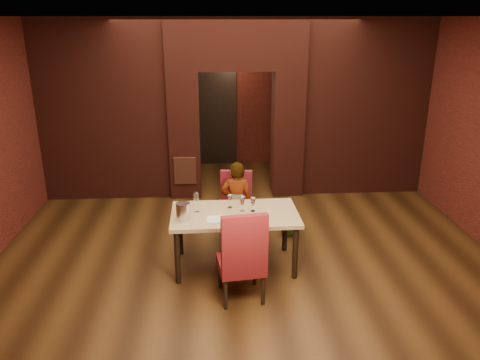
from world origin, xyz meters
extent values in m
plane|color=#422710|center=(0.00, 0.00, 0.00)|extent=(8.00, 8.00, 0.00)
cube|color=silver|center=(0.00, 0.00, 3.20)|extent=(7.00, 8.00, 0.04)
cube|color=maroon|center=(0.00, 4.00, 1.60)|extent=(7.00, 0.04, 3.20)
cube|color=maroon|center=(0.00, -4.00, 1.60)|extent=(7.00, 0.04, 3.20)
cube|color=maroon|center=(-0.95, 2.00, 1.15)|extent=(0.55, 0.55, 2.30)
cube|color=maroon|center=(0.95, 2.00, 1.15)|extent=(0.55, 0.55, 2.30)
cube|color=maroon|center=(0.00, 2.00, 2.75)|extent=(2.45, 0.55, 0.90)
cube|color=maroon|center=(-2.36, 2.00, 1.60)|extent=(2.28, 0.35, 3.20)
cube|color=maroon|center=(2.36, 2.00, 1.60)|extent=(2.28, 0.35, 3.20)
cube|color=#AB4F31|center=(-0.95, 1.71, 0.55)|extent=(0.40, 0.03, 0.50)
cube|color=black|center=(-0.40, 3.94, 1.05)|extent=(0.90, 0.08, 2.10)
cube|color=black|center=(-0.40, 3.90, 1.05)|extent=(1.02, 0.04, 2.22)
cube|color=tan|center=(-0.18, -0.79, 0.39)|extent=(1.67, 0.96, 0.77)
cube|color=maroon|center=(-0.12, -0.03, 0.52)|extent=(0.52, 0.52, 1.04)
cube|color=maroon|center=(-0.14, -1.53, 0.58)|extent=(0.59, 0.59, 1.16)
imported|color=silver|center=(-0.12, -0.14, 0.64)|extent=(0.49, 0.34, 1.27)
cube|color=silver|center=(-0.39, -0.97, 0.78)|extent=(0.29, 0.21, 0.00)
cylinder|color=silver|center=(-0.83, -0.95, 0.88)|extent=(0.18, 0.18, 0.22)
cylinder|color=white|center=(-0.67, -0.71, 0.91)|extent=(0.06, 0.06, 0.28)
imported|color=#315E22|center=(0.69, 0.12, 0.20)|extent=(0.44, 0.40, 0.40)
camera|label=1|loc=(-0.46, -6.39, 3.20)|focal=35.00mm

